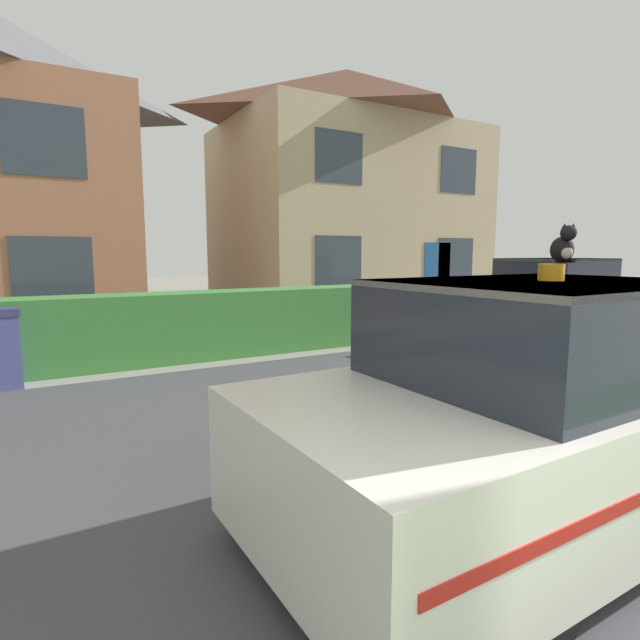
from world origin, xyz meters
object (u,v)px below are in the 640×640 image
Objects in this scene: police_car at (559,404)px; house_right at (346,190)px; cat at (563,247)px; neighbour_car_near at (561,308)px.

house_right is at bearing 62.55° from police_car.
police_car is 1.12m from cat.
cat is (0.19, 0.17, 1.09)m from police_car.
neighbour_car_near is (5.62, 3.82, 0.01)m from police_car.
cat reaches higher than neighbour_car_near.
police_car is at bearing -116.52° from house_right.
cat is 0.04× the size of house_right.
house_right is (5.71, 11.66, 2.00)m from cat.
house_right is at bearing -172.64° from cat.
neighbour_car_near is at bearing -92.03° from house_right.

